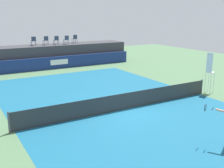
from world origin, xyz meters
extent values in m
plane|color=#4C704C|center=(0.00, 3.00, 0.00)|extent=(48.00, 48.00, 0.00)
cube|color=#16597A|center=(0.00, 0.00, 0.00)|extent=(12.00, 22.00, 0.00)
cube|color=navy|center=(0.00, 13.50, 0.60)|extent=(18.00, 0.20, 1.20)
cube|color=white|center=(1.09, 13.39, 0.66)|extent=(1.80, 0.02, 0.50)
cube|color=#38383D|center=(0.00, 15.30, 1.10)|extent=(18.00, 2.80, 2.20)
cylinder|color=#2D3D56|center=(-0.57, 15.58, 2.42)|extent=(0.04, 0.04, 0.44)
cylinder|color=#2D3D56|center=(-0.97, 15.61, 2.42)|extent=(0.04, 0.04, 0.44)
cylinder|color=#2D3D56|center=(-0.60, 15.18, 2.42)|extent=(0.04, 0.04, 0.44)
cylinder|color=#2D3D56|center=(-1.00, 15.21, 2.42)|extent=(0.04, 0.04, 0.44)
cube|color=#2D3D56|center=(-0.79, 15.39, 2.66)|extent=(0.47, 0.47, 0.03)
cube|color=#2D3D56|center=(-0.80, 15.19, 2.88)|extent=(0.44, 0.06, 0.42)
cylinder|color=#2D3D56|center=(0.64, 15.56, 2.42)|extent=(0.04, 0.04, 0.44)
cylinder|color=#2D3D56|center=(0.23, 15.55, 2.42)|extent=(0.04, 0.04, 0.44)
cylinder|color=#2D3D56|center=(0.64, 15.15, 2.42)|extent=(0.04, 0.04, 0.44)
cylinder|color=#2D3D56|center=(0.24, 15.15, 2.42)|extent=(0.04, 0.04, 0.44)
cube|color=#2D3D56|center=(0.44, 15.35, 2.66)|extent=(0.45, 0.45, 0.03)
cube|color=#2D3D56|center=(0.44, 15.15, 2.88)|extent=(0.44, 0.03, 0.42)
cylinder|color=#2D3D56|center=(1.67, 15.33, 2.42)|extent=(0.04, 0.04, 0.44)
cylinder|color=#2D3D56|center=(1.26, 15.34, 2.42)|extent=(0.04, 0.04, 0.44)
cylinder|color=#2D3D56|center=(1.66, 14.93, 2.42)|extent=(0.04, 0.04, 0.44)
cylinder|color=#2D3D56|center=(1.25, 14.93, 2.42)|extent=(0.04, 0.04, 0.44)
cube|color=#2D3D56|center=(1.46, 15.13, 2.66)|extent=(0.45, 0.45, 0.03)
cube|color=#2D3D56|center=(1.46, 14.92, 2.88)|extent=(0.44, 0.03, 0.42)
cylinder|color=#2D3D56|center=(2.72, 15.24, 2.42)|extent=(0.04, 0.04, 0.44)
cylinder|color=#2D3D56|center=(2.31, 15.23, 2.42)|extent=(0.04, 0.04, 0.44)
cylinder|color=#2D3D56|center=(2.72, 14.83, 2.42)|extent=(0.04, 0.04, 0.44)
cylinder|color=#2D3D56|center=(2.32, 14.83, 2.42)|extent=(0.04, 0.04, 0.44)
cube|color=#2D3D56|center=(2.52, 15.03, 2.66)|extent=(0.45, 0.45, 0.03)
cube|color=#2D3D56|center=(2.52, 14.82, 2.88)|extent=(0.44, 0.03, 0.42)
cylinder|color=#2D3D56|center=(3.89, 15.80, 2.42)|extent=(0.04, 0.04, 0.44)
cylinder|color=#2D3D56|center=(3.49, 15.79, 2.42)|extent=(0.04, 0.04, 0.44)
cylinder|color=#2D3D56|center=(3.91, 15.40, 2.42)|extent=(0.04, 0.04, 0.44)
cylinder|color=#2D3D56|center=(3.50, 15.39, 2.42)|extent=(0.04, 0.04, 0.44)
cube|color=#2D3D56|center=(3.70, 15.59, 2.66)|extent=(0.45, 0.45, 0.03)
cube|color=#2D3D56|center=(3.70, 15.39, 2.88)|extent=(0.44, 0.04, 0.42)
cylinder|color=white|center=(7.17, -0.16, 0.70)|extent=(0.04, 0.04, 1.40)
cylinder|color=white|center=(7.11, 0.23, 0.70)|extent=(0.04, 0.04, 1.40)
cylinder|color=white|center=(6.78, -0.23, 0.70)|extent=(0.04, 0.04, 1.40)
cylinder|color=white|center=(6.71, 0.16, 0.70)|extent=(0.04, 0.04, 1.40)
cube|color=white|center=(6.94, 0.00, 1.41)|extent=(0.51, 0.51, 0.03)
cube|color=white|center=(6.74, -0.04, 2.09)|extent=(0.10, 0.44, 1.33)
cube|color=#2D2D2D|center=(0.00, 0.00, 0.47)|extent=(12.40, 0.02, 0.95)
cylinder|color=#4C4C51|center=(-6.20, 0.00, 0.50)|extent=(0.10, 0.10, 1.00)
cylinder|color=#4C4C51|center=(6.20, 0.00, 0.50)|extent=(0.10, 0.10, 1.00)
cylinder|color=tan|center=(0.93, -5.75, 1.50)|extent=(0.37, 0.58, 0.14)
cylinder|color=black|center=(0.73, -5.38, 1.53)|extent=(0.28, 0.17, 0.03)
torus|color=black|center=(0.59, -5.12, 1.53)|extent=(0.28, 0.16, 0.30)
camera|label=1|loc=(-8.12, -12.38, 5.23)|focal=44.33mm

